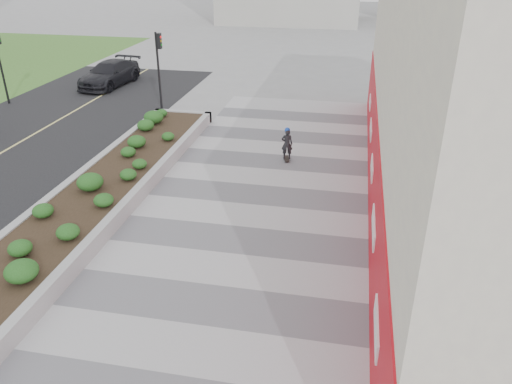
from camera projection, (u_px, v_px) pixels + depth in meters
ground at (190, 356)px, 11.21m from camera, size 160.00×160.00×0.00m
walkway at (224, 277)px, 13.84m from camera, size 8.00×36.00×0.01m
building at (475, 93)px, 16.12m from camera, size 6.04×24.08×8.00m
planter at (104, 186)px, 18.13m from camera, size 3.00×18.00×0.90m
traffic_signal_near at (159, 60)px, 26.61m from camera, size 0.33×0.28×4.20m
manhole_cover at (241, 279)px, 13.76m from camera, size 0.44×0.44×0.01m
skateboarder at (287, 144)px, 21.06m from camera, size 0.51×0.75×1.46m
car_dark at (110, 74)px, 32.37m from camera, size 2.68×5.45×1.53m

